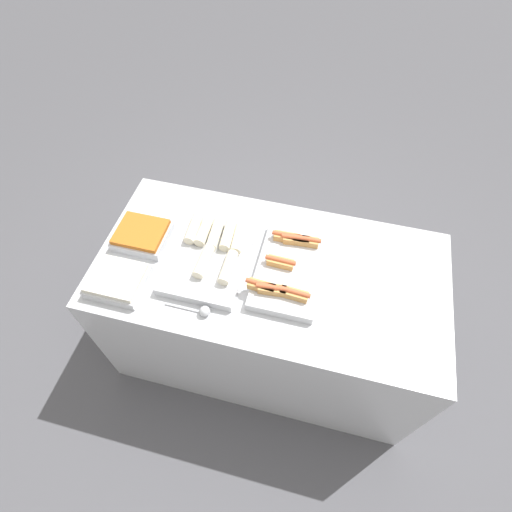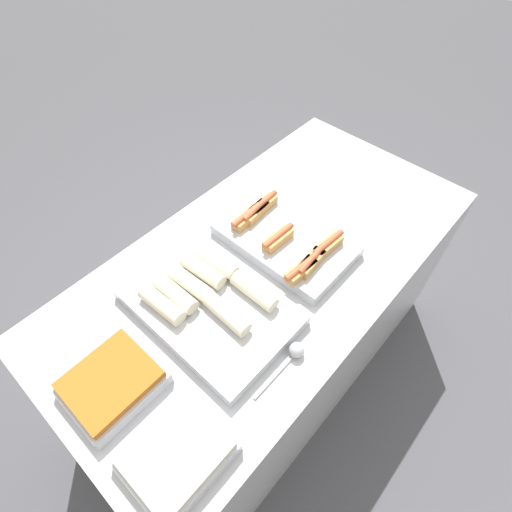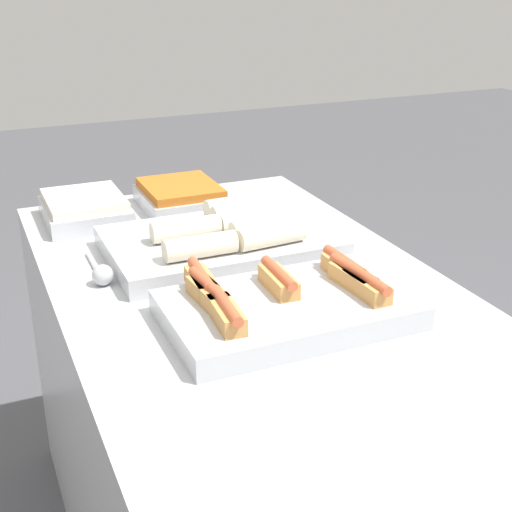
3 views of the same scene
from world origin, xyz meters
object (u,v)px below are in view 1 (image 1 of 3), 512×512
at_px(tray_side_front, 117,281).
at_px(serving_spoon_near, 202,311).
at_px(tray_hotdogs, 289,268).
at_px(tray_wraps, 212,250).
at_px(tray_side_back, 142,235).

distance_m(tray_side_front, serving_spoon_near, 0.43).
bearing_deg(tray_hotdogs, serving_spoon_near, -136.82).
bearing_deg(tray_wraps, tray_hotdogs, -1.41).
bearing_deg(tray_hotdogs, tray_side_back, 178.78).
relative_size(tray_wraps, tray_side_back, 2.15).
height_order(tray_wraps, serving_spoon_near, tray_wraps).
bearing_deg(tray_side_back, tray_wraps, -1.02).
relative_size(tray_hotdogs, tray_wraps, 0.90).
bearing_deg(tray_side_front, tray_wraps, 36.20).
bearing_deg(tray_side_back, tray_hotdogs, -1.22).
bearing_deg(tray_wraps, tray_side_back, 178.98).
xyz_separation_m(tray_wraps, serving_spoon_near, (0.05, -0.32, -0.02)).
distance_m(tray_wraps, serving_spoon_near, 0.32).
distance_m(tray_hotdogs, tray_side_front, 0.80).
relative_size(tray_hotdogs, tray_side_back, 1.93).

